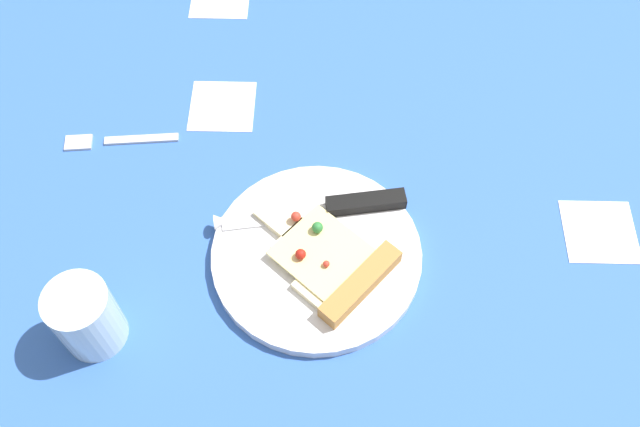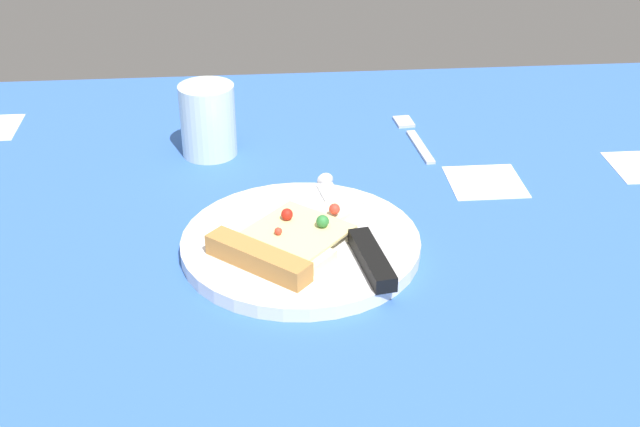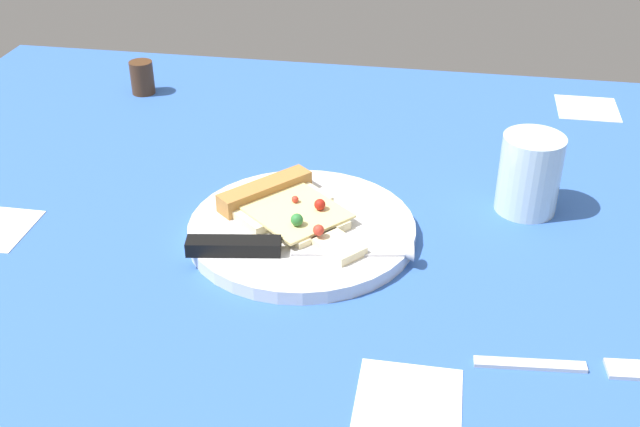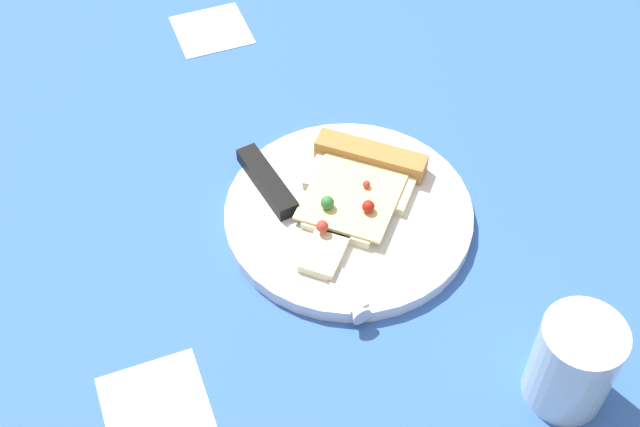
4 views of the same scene
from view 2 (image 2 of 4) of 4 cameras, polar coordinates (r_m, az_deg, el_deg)
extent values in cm
cube|color=#3360B7|center=(88.52, 1.85, -4.66)|extent=(117.01, 117.01, 3.00)
cube|color=white|center=(106.64, 11.07, 2.04)|extent=(9.00, 9.00, 0.20)
cube|color=white|center=(86.60, -0.52, -4.39)|extent=(9.00, 9.00, 0.20)
cylinder|color=silver|center=(90.48, -1.31, -2.09)|extent=(25.58, 25.58, 1.56)
cube|color=beige|center=(87.16, -2.92, -2.49)|extent=(11.77, 12.22, 1.00)
cube|color=beige|center=(90.83, -0.74, -1.00)|extent=(8.96, 9.10, 1.00)
cube|color=beige|center=(94.33, 1.09, 0.25)|extent=(6.28, 6.14, 1.00)
cube|color=#EDD88C|center=(88.81, -1.72, -1.30)|extent=(13.58, 13.51, 0.30)
cube|color=#B27A3D|center=(84.92, -4.21, -3.01)|extent=(9.88, 10.73, 2.20)
sphere|color=red|center=(88.06, -2.83, -1.20)|extent=(0.81, 0.81, 0.81)
sphere|color=red|center=(91.61, 0.98, 0.30)|extent=(1.22, 1.22, 1.22)
sphere|color=#2D7A38|center=(89.15, 0.18, -0.53)|extent=(1.38, 1.38, 1.38)
sphere|color=#B21E14|center=(90.60, -2.24, -0.05)|extent=(1.29, 1.29, 1.29)
cube|color=silver|center=(95.39, 1.39, 0.36)|extent=(12.17, 3.87, 0.30)
cone|color=silver|center=(100.48, 0.49, 1.99)|extent=(2.29, 2.29, 2.00)
cube|color=black|center=(85.21, 3.51, -3.10)|extent=(10.22, 3.75, 1.60)
cylinder|color=silver|center=(110.99, -7.56, 6.25)|extent=(7.19, 7.19, 9.48)
cube|color=silver|center=(114.06, 6.79, 4.58)|extent=(10.07, 2.10, 0.80)
cube|color=silver|center=(121.48, 5.68, 6.27)|extent=(3.80, 2.72, 0.80)
camera|label=1|loc=(0.88, -40.99, 43.27)|focal=39.66mm
camera|label=3|loc=(1.20, 39.42, 23.90)|focal=44.26mm
camera|label=4|loc=(1.33, 8.89, 37.87)|focal=47.95mm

